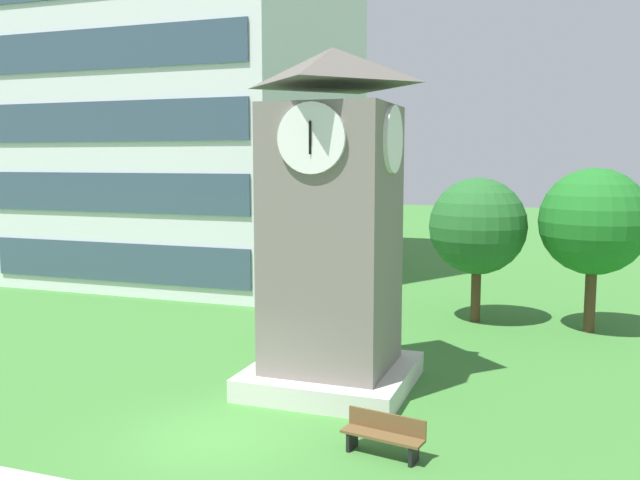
% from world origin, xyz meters
% --- Properties ---
extents(ground_plane, '(160.00, 160.00, 0.00)m').
position_xyz_m(ground_plane, '(0.00, 0.00, 0.00)').
color(ground_plane, '#3D7A33').
extents(office_building, '(14.81, 15.99, 28.80)m').
position_xyz_m(office_building, '(-11.87, 20.69, 14.40)').
color(office_building, silver).
rests_on(office_building, ground).
extents(clock_tower, '(4.32, 4.32, 9.23)m').
position_xyz_m(clock_tower, '(1.43, 4.26, 4.08)').
color(clock_tower, slate).
rests_on(clock_tower, ground).
extents(park_bench, '(1.86, 0.80, 0.88)m').
position_xyz_m(park_bench, '(3.87, 0.43, 0.46)').
color(park_bench, brown).
rests_on(park_bench, ground).
extents(tree_by_building, '(3.87, 3.87, 6.01)m').
position_xyz_m(tree_by_building, '(8.44, 13.07, 4.06)').
color(tree_by_building, '#513823').
rests_on(tree_by_building, ground).
extents(tree_streetside, '(3.73, 3.73, 5.61)m').
position_xyz_m(tree_streetside, '(4.31, 13.30, 3.73)').
color(tree_streetside, '#513823').
rests_on(tree_streetside, ground).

